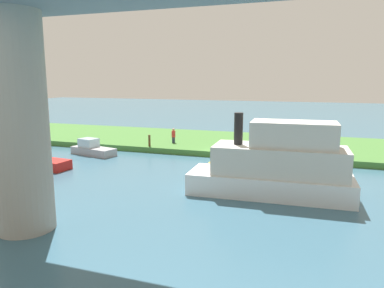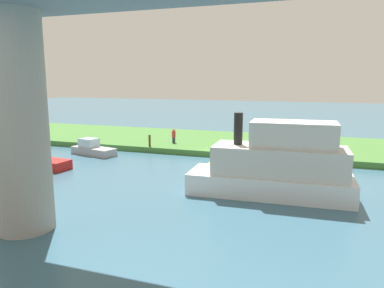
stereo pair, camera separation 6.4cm
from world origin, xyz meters
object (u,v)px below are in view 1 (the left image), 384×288
(mooring_post, at_px, (149,141))
(skiff_small, at_px, (276,166))
(motorboat_red, at_px, (40,161))
(pontoon_yellow, at_px, (92,149))
(person_on_bank, at_px, (173,136))
(riverboat_paddlewheel, at_px, (233,167))
(bridge_pylon, at_px, (19,125))

(mooring_post, height_order, skiff_small, skiff_small)
(motorboat_red, height_order, pontoon_yellow, motorboat_red)
(person_on_bank, xyz_separation_m, motorboat_red, (6.40, 10.49, -0.67))
(person_on_bank, distance_m, riverboat_paddlewheel, 10.59)
(bridge_pylon, relative_size, mooring_post, 8.90)
(motorboat_red, bearing_deg, skiff_small, 177.05)
(skiff_small, distance_m, riverboat_paddlewheel, 5.24)
(mooring_post, distance_m, skiff_small, 15.10)
(riverboat_paddlewheel, relative_size, pontoon_yellow, 0.90)
(bridge_pylon, relative_size, riverboat_paddlewheel, 2.33)
(riverboat_paddlewheel, bearing_deg, pontoon_yellow, -9.95)
(mooring_post, xyz_separation_m, skiff_small, (-12.11, 8.99, 0.70))
(bridge_pylon, height_order, person_on_bank, bridge_pylon)
(pontoon_yellow, bearing_deg, bridge_pylon, 114.12)
(mooring_post, bearing_deg, riverboat_paddlewheel, 150.26)
(motorboat_red, relative_size, pontoon_yellow, 1.04)
(riverboat_paddlewheel, bearing_deg, person_on_bank, -44.88)
(mooring_post, distance_m, motorboat_red, 9.55)
(bridge_pylon, distance_m, person_on_bank, 20.02)
(bridge_pylon, distance_m, pontoon_yellow, 16.44)
(person_on_bank, bearing_deg, bridge_pylon, 92.85)
(mooring_post, relative_size, skiff_small, 0.11)
(bridge_pylon, bearing_deg, skiff_small, -139.54)
(mooring_post, bearing_deg, person_on_bank, -119.84)
(mooring_post, bearing_deg, motorboat_red, 58.17)
(bridge_pylon, bearing_deg, pontoon_yellow, -65.88)
(riverboat_paddlewheel, bearing_deg, mooring_post, -29.74)
(mooring_post, bearing_deg, pontoon_yellow, 33.84)
(person_on_bank, xyz_separation_m, skiff_small, (-10.74, 11.38, 0.51))
(bridge_pylon, height_order, motorboat_red, bridge_pylon)
(skiff_small, distance_m, pontoon_yellow, 17.45)
(bridge_pylon, distance_m, skiff_small, 13.15)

